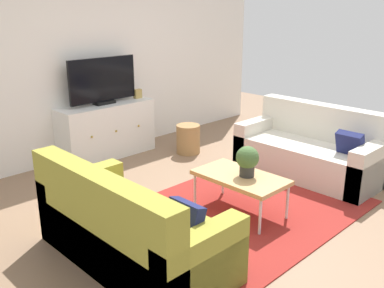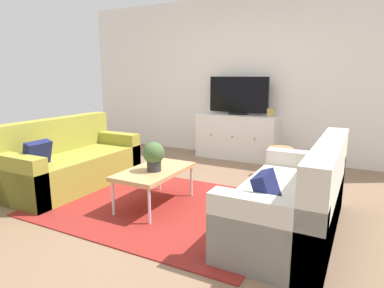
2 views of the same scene
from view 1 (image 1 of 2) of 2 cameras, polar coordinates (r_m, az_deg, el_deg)
The scene contains 11 objects.
ground_plane at distance 4.69m, azimuth 5.11°, elevation -8.10°, with size 10.00×10.00×0.00m, color #84664C.
wall_back at distance 6.21m, azimuth -13.04°, elevation 10.97°, with size 6.40×0.12×2.70m, color white.
area_rug at distance 4.61m, azimuth 6.55°, elevation -8.60°, with size 2.50×1.90×0.01m, color maroon.
couch_left_side at distance 3.62m, azimuth -8.66°, elevation -11.49°, with size 0.82×1.75×0.86m.
couch_right_side at distance 5.63m, azimuth 15.55°, elevation -1.03°, with size 0.82×1.75×0.86m.
coffee_table at distance 4.40m, azimuth 6.39°, elevation -4.51°, with size 0.53×0.93×0.42m.
potted_plant at distance 4.32m, azimuth 7.31°, elevation -2.07°, with size 0.23×0.23×0.31m.
tv_console at distance 6.16m, azimuth -11.17°, elevation 1.77°, with size 1.37×0.47×0.75m.
flat_screen_tv at distance 6.02m, azimuth -11.67°, elevation 8.13°, with size 1.02×0.16×0.63m.
mantel_clock at distance 6.37m, azimuth -7.18°, elevation 6.60°, with size 0.11×0.07×0.13m, color tan.
wicker_basket at distance 6.22m, azimuth -0.50°, elevation 0.66°, with size 0.34×0.34×0.42m, color #9E7547.
Camera 1 is at (-3.24, -2.70, 2.06)m, focal length 40.47 mm.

